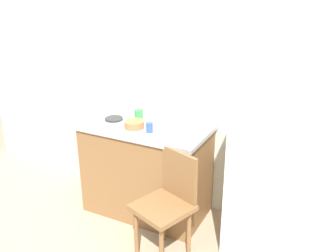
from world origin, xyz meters
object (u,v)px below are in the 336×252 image
object	(u,v)px
chair	(168,201)
hotplate	(114,119)
dish_tray	(182,126)
cup_green	(139,114)
cup_blue	(149,127)
refrigerator	(270,175)
terracotta_bowl	(134,124)

from	to	relation	value
chair	hotplate	xyz separation A→B (m)	(-0.80, 0.46, 0.41)
dish_tray	hotplate	xyz separation A→B (m)	(-0.67, -0.07, -0.02)
cup_green	cup_blue	bearing A→B (deg)	-43.63
hotplate	dish_tray	bearing A→B (deg)	6.30
refrigerator	terracotta_bowl	world-z (taller)	refrigerator
hotplate	cup_blue	world-z (taller)	cup_blue
hotplate	cup_green	distance (m)	0.24
chair	cup_green	distance (m)	0.94
dish_tray	terracotta_bowl	distance (m)	0.42
refrigerator	cup_green	distance (m)	1.31
chair	terracotta_bowl	xyz separation A→B (m)	(-0.52, 0.37, 0.43)
dish_tray	cup_green	bearing A→B (deg)	174.43
dish_tray	cup_blue	distance (m)	0.29
dish_tray	cup_blue	xyz separation A→B (m)	(-0.22, -0.19, 0.02)
dish_tray	chair	bearing A→B (deg)	-76.48
dish_tray	cup_blue	world-z (taller)	cup_blue
refrigerator	cup_blue	bearing A→B (deg)	-172.32
chair	cup_blue	distance (m)	0.66
terracotta_bowl	hotplate	bearing A→B (deg)	162.76
dish_tray	cup_green	distance (m)	0.47
hotplate	cup_green	bearing A→B (deg)	30.84
refrigerator	terracotta_bowl	size ratio (longest dim) A/B	7.54
chair	cup_green	bearing A→B (deg)	155.97
dish_tray	hotplate	bearing A→B (deg)	-173.70
chair	refrigerator	bearing A→B (deg)	55.11
terracotta_bowl	cup_blue	size ratio (longest dim) A/B	2.03
cup_blue	cup_green	bearing A→B (deg)	136.37
chair	cup_blue	size ratio (longest dim) A/B	10.18
refrigerator	hotplate	bearing A→B (deg)	-179.17
chair	terracotta_bowl	size ratio (longest dim) A/B	5.01
chair	hotplate	size ratio (longest dim) A/B	5.24
hotplate	terracotta_bowl	bearing A→B (deg)	-17.24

